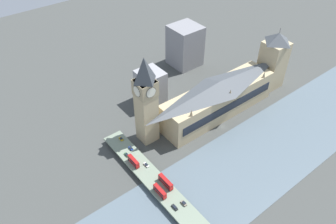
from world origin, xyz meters
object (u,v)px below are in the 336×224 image
Objects in this scene: road_bridge at (180,208)px; car_northbound_lead at (127,155)px; victoria_tower at (273,60)px; clock_tower at (146,99)px; parliament_hall at (219,98)px; car_northbound_tail at (175,207)px; double_decker_bus_lead at (166,182)px; car_northbound_mid at (121,139)px; car_southbound_extra at (184,203)px; double_decker_bus_mid at (160,191)px; car_southbound_lead at (146,165)px; double_decker_bus_rear at (133,161)px; car_southbound_mid at (131,148)px.

car_northbound_lead is (52.29, 2.39, 1.45)m from road_bridge.
clock_tower is at bearing 85.07° from victoria_tower.
parliament_hall is 21.74× the size of car_northbound_tail.
double_decker_bus_lead is at bearing -20.23° from car_northbound_tail.
car_northbound_mid is 65.86m from car_northbound_tail.
car_northbound_mid is at bearing 1.07° from double_decker_bus_lead.
car_northbound_lead is 50.72m from car_northbound_tail.
car_southbound_extra is (-60.32, 17.35, -30.27)m from clock_tower.
victoria_tower is 152.49m from car_northbound_tail.
road_bridge is at bearing 177.89° from car_northbound_mid.
parliament_hall is 95.61m from car_northbound_tail.
car_southbound_extra is (-14.04, -6.53, -1.83)m from double_decker_bus_mid.
double_decker_bus_mid is (-3.18, 6.71, -0.21)m from double_decker_bus_lead.
victoria_tower reaches higher than car_northbound_lead.
road_bridge is 33.13× the size of car_southbound_lead.
double_decker_bus_rear is 2.26× the size of car_southbound_lead.
victoria_tower is at bearing -70.28° from road_bridge.
double_decker_bus_mid is 2.56× the size of car_southbound_mid.
double_decker_bus_mid reaches higher than car_northbound_mid.
clock_tower reaches higher than car_northbound_tail.
parliament_hall is at bearing -91.37° from car_northbound_lead.
car_southbound_extra is at bearing -179.36° from car_northbound_mid.
double_decker_bus_lead is at bearing -166.47° from double_decker_bus_rear.
car_northbound_mid is (52.76, -5.79, -1.93)m from double_decker_bus_mid.
victoria_tower is 11.57× the size of car_southbound_lead.
victoria_tower is at bearing -76.57° from double_decker_bus_lead.
car_northbound_lead is (37.82, -0.91, -1.94)m from double_decker_bus_mid.
clock_tower is 54.31m from double_decker_bus_lead.
victoria_tower reaches higher than car_northbound_mid.
double_decker_bus_lead is (-32.75, 137.18, -17.56)m from victoria_tower.
car_northbound_tail is at bearing 58.14° from road_bridge.
victoria_tower is at bearing -94.93° from clock_tower.
car_northbound_lead is (-8.46, 22.97, -30.38)m from clock_tower.
car_northbound_mid is at bearing 77.57° from parliament_hall.
parliament_hall reaches higher than car_southbound_lead.
clock_tower is 14.78× the size of car_northbound_tail.
car_northbound_tail is (1.57, 2.52, 1.49)m from road_bridge.
victoria_tower reaches higher than car_northbound_tail.
car_southbound_lead is (-15.04, -5.22, 0.02)m from car_northbound_lead.
double_decker_bus_mid is 2.49× the size of car_southbound_extra.
car_southbound_lead is at bearing -15.06° from double_decker_bus_mid.
parliament_hall is 62.80m from clock_tower.
double_decker_bus_rear is at bearing 177.61° from car_northbound_lead.
car_northbound_mid is 0.87× the size of car_northbound_tail.
double_decker_bus_mid is at bearing 173.74° from car_northbound_mid.
car_northbound_tail is 0.98× the size of car_southbound_lead.
car_southbound_extra is (-49.92, 75.86, -9.98)m from parliament_hall.
car_southbound_mid reaches higher than car_northbound_tail.
victoria_tower is 144.62m from double_decker_bus_rear.
car_northbound_mid is (6.48, 18.10, -30.37)m from clock_tower.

